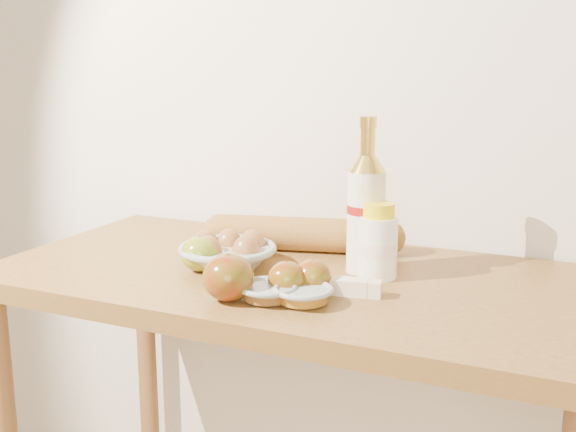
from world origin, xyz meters
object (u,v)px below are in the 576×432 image
Objects in this scene: egg_bowl at (228,253)px; baguette at (302,234)px; cream_bottle at (378,243)px; table at (294,331)px; bourbon_bottle at (366,210)px.

egg_bowl is 0.59× the size of baguette.
cream_bottle is 0.31m from egg_bowl.
bourbon_bottle is (0.12, 0.06, 0.25)m from table.
baguette is at bearing 107.76° from table.
egg_bowl reaches higher than table.
baguette is at bearing 62.41° from egg_bowl.
table is 3.91× the size of bourbon_bottle.
cream_bottle is 0.33× the size of baguette.
cream_bottle is at bearing 10.54° from egg_bowl.
baguette is (0.09, 0.17, 0.01)m from egg_bowl.
egg_bowl is (-0.30, -0.06, -0.04)m from cream_bottle.
cream_bottle is at bearing 12.71° from table.
bourbon_bottle is 2.09× the size of cream_bottle.
bourbon_bottle reaches higher than table.
egg_bowl is at bearing 176.93° from cream_bottle.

